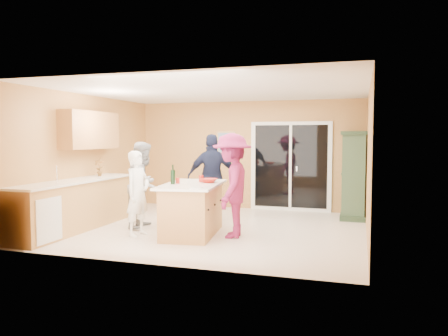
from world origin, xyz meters
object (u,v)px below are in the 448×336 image
(kitchen_island, at_px, (192,211))
(woman_navy, at_px, (213,177))
(green_hutch, at_px, (354,176))
(woman_white, at_px, (138,193))
(woman_grey, at_px, (144,185))
(woman_magenta, at_px, (232,185))

(kitchen_island, height_order, woman_navy, woman_navy)
(green_hutch, bearing_deg, woman_white, -141.43)
(kitchen_island, xyz_separation_m, woman_white, (-0.89, -0.35, 0.32))
(green_hutch, height_order, woman_white, green_hutch)
(kitchen_island, relative_size, woman_grey, 1.12)
(woman_grey, xyz_separation_m, woman_navy, (1.04, 1.05, 0.08))
(woman_magenta, bearing_deg, kitchen_island, -93.60)
(kitchen_island, relative_size, green_hutch, 1.00)
(woman_magenta, bearing_deg, woman_navy, -155.81)
(woman_white, bearing_deg, green_hutch, -40.49)
(woman_magenta, bearing_deg, green_hutch, 134.41)
(woman_white, bearing_deg, woman_navy, -13.70)
(woman_grey, relative_size, woman_magenta, 0.91)
(green_hutch, bearing_deg, woman_magenta, -128.68)
(woman_white, bearing_deg, kitchen_island, -57.77)
(kitchen_island, height_order, woman_magenta, woman_magenta)
(woman_white, relative_size, woman_grey, 0.91)
(kitchen_island, height_order, woman_white, woman_white)
(woman_white, xyz_separation_m, woman_navy, (0.80, 1.74, 0.15))
(woman_grey, bearing_deg, kitchen_island, -112.06)
(woman_white, xyz_separation_m, woman_grey, (-0.25, 0.69, 0.07))
(kitchen_island, height_order, woman_grey, woman_grey)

